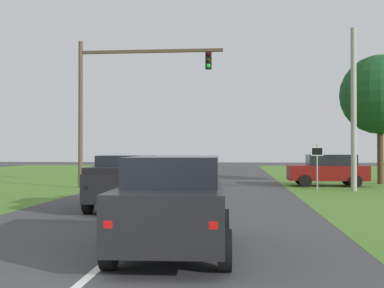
% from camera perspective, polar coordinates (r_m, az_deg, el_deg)
% --- Properties ---
extents(ground_plane, '(120.00, 120.00, 0.00)m').
position_cam_1_polar(ground_plane, '(17.70, -2.62, -7.36)').
color(ground_plane, '#424244').
extents(red_suv_near, '(2.35, 4.59, 1.93)m').
position_cam_1_polar(red_suv_near, '(9.92, -2.05, -6.75)').
color(red_suv_near, black).
rests_on(red_suv_near, ground_plane).
extents(pickup_truck_lead, '(2.46, 5.12, 1.87)m').
position_cam_1_polar(pickup_truck_lead, '(17.38, -7.53, -4.25)').
color(pickup_truck_lead, black).
rests_on(pickup_truck_lead, ground_plane).
extents(traffic_light, '(7.81, 0.40, 7.91)m').
position_cam_1_polar(traffic_light, '(26.71, -8.72, 6.17)').
color(traffic_light, brown).
rests_on(traffic_light, ground_plane).
extents(keep_moving_sign, '(0.60, 0.09, 2.32)m').
position_cam_1_polar(keep_moving_sign, '(25.62, 14.36, -1.91)').
color(keep_moving_sign, gray).
rests_on(keep_moving_sign, ground_plane).
extents(oak_tree_right, '(4.74, 4.74, 7.73)m').
position_cam_1_polar(oak_tree_right, '(31.55, 21.05, 5.37)').
color(oak_tree_right, '#4C351E').
rests_on(oak_tree_right, ground_plane).
extents(crossing_suv_far, '(4.35, 2.06, 1.78)m').
position_cam_1_polar(crossing_suv_far, '(28.63, 15.57, -2.90)').
color(crossing_suv_far, maroon).
rests_on(crossing_suv_far, ground_plane).
extents(utility_pole_right, '(0.28, 0.28, 8.13)m').
position_cam_1_polar(utility_pole_right, '(25.68, 18.30, 3.85)').
color(utility_pole_right, '#9E998E').
rests_on(utility_pole_right, ground_plane).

